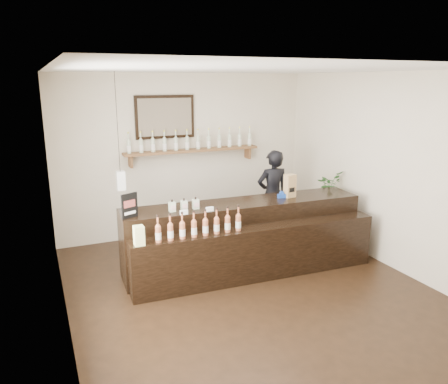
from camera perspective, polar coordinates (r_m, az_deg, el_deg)
ground at (r=5.93m, az=3.16°, el=-12.46°), size 5.00×5.00×0.00m
room_shell at (r=5.38m, az=3.41°, el=3.94°), size 5.00×5.00×5.00m
back_wall_decor at (r=7.50m, az=-5.95°, el=7.25°), size 2.66×0.96×1.69m
counter at (r=6.32m, az=3.02°, el=-6.14°), size 3.54×1.09×1.15m
promo_sign at (r=5.63m, az=-12.24°, el=-1.76°), size 0.22×0.10×0.32m
paper_bag at (r=6.56m, az=8.60°, el=0.80°), size 0.17×0.13×0.34m
tape_dispenser at (r=6.52m, az=7.54°, el=-0.42°), size 0.13×0.06×0.10m
side_cabinet at (r=7.58m, az=13.32°, el=-3.60°), size 0.44×0.57×0.77m
potted_plant at (r=7.42m, az=13.59°, el=0.91°), size 0.52×0.49×0.45m
shopkeeper at (r=7.47m, az=6.37°, el=0.35°), size 0.67×0.47×1.75m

